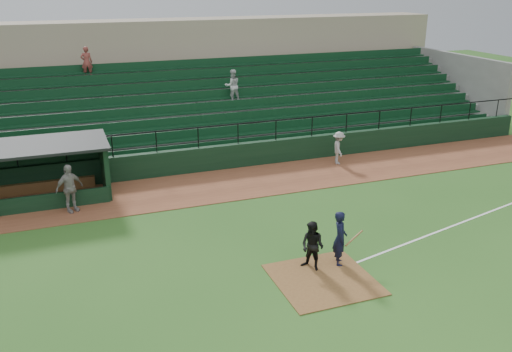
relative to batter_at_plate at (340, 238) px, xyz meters
name	(u,v)px	position (x,y,z in m)	size (l,w,h in m)	color
ground	(309,265)	(-0.94, 0.25, -0.93)	(90.00, 90.00, 0.00)	#29571C
warning_track	(233,184)	(-0.94, 8.25, -0.91)	(40.00, 4.00, 0.03)	brown
home_plate_dirt	(323,279)	(-0.94, -0.75, -0.91)	(3.00, 3.00, 0.03)	brown
foul_line	(479,216)	(7.06, 1.45, -0.92)	(18.00, 0.09, 0.01)	white
stadium_structure	(187,98)	(-0.95, 16.71, 1.38)	(38.00, 13.08, 6.40)	black
batter_at_plate	(340,238)	(0.00, 0.00, 0.00)	(1.12, 0.79, 1.86)	black
umpire	(312,246)	(-0.99, -0.01, -0.11)	(0.80, 0.62, 1.64)	black
runner	(339,148)	(4.91, 9.11, -0.07)	(1.06, 0.61, 1.65)	#A09B96
dugout_player_a	(69,188)	(-7.99, 7.49, 0.09)	(1.15, 0.48, 1.97)	gray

